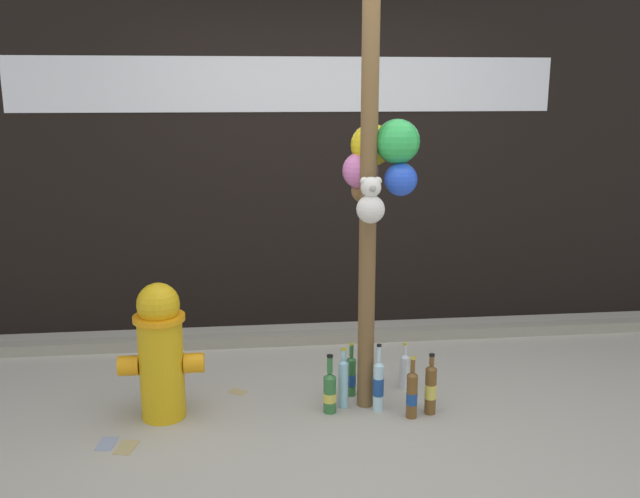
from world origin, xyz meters
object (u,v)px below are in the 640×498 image
Objects in this scene: bottle_2 at (404,370)px; bottle_5 at (351,375)px; fire_hydrant at (161,351)px; bottle_0 at (330,391)px; memorial_post at (376,131)px; bottle_4 at (378,385)px; bottle_1 at (431,389)px; bottle_3 at (343,382)px; bottle_6 at (412,394)px.

bottle_2 is 0.88× the size of bottle_5.
fire_hydrant is 2.35× the size of bottle_5.
bottle_5 is at bearing 53.04° from bottle_0.
memorial_post is 8.19× the size of bottle_0.
bottle_0 is at bearing -158.68° from memorial_post.
bottle_4 is at bearing -79.00° from memorial_post.
memorial_post is at bearing 101.00° from bottle_4.
memorial_post is at bearing 21.32° from bottle_0.
bottle_4 is (-0.22, -0.29, 0.04)m from bottle_2.
bottle_5 is (-0.35, -0.07, 0.01)m from bottle_2.
bottle_1 reaches higher than bottle_2.
bottle_3 is at bearing -152.38° from bottle_2.
bottle_1 is at bearing -78.84° from bottle_2.
bottle_5 is (0.16, 0.21, 0.00)m from bottle_0.
bottle_2 is at bearing 10.69° from bottle_5.
bottle_5 is (-0.13, 0.22, -0.03)m from bottle_4.
bottle_0 is 0.47m from bottle_6.
bottle_1 is (1.54, -0.13, -0.25)m from fire_hydrant.
fire_hydrant is at bearing 173.13° from bottle_6.
fire_hydrant is (-1.22, -0.05, -1.22)m from memorial_post.
bottle_6 is at bearing -14.15° from bottle_0.
bottle_5 is at bearing 133.87° from memorial_post.
bottle_6 is at bearing -31.91° from bottle_4.
bottle_4 is at bearing -60.10° from bottle_5.
bottle_5 is (0.07, 0.15, -0.03)m from bottle_3.
bottle_1 is 0.51m from bottle_3.
bottle_4 is 0.21m from bottle_6.
bottle_5 reaches higher than bottle_2.
bottle_1 is at bearing -4.96° from fire_hydrant.
bottle_2 is at bearing 101.16° from bottle_1.
memorial_post is 9.65× the size of bottle_2.
bottle_4 is 0.25m from bottle_5.
bottle_3 is (-0.18, -0.05, -1.46)m from memorial_post.
bottle_3 is 0.90× the size of bottle_4.
bottle_4 reaches higher than bottle_0.
bottle_1 is 0.99× the size of bottle_6.
bottle_2 is (-0.07, 0.36, -0.03)m from bottle_1.
bottle_6 is (0.30, -0.33, 0.01)m from bottle_5.
bottle_0 reaches higher than bottle_5.
bottle_5 is at bearing 119.90° from bottle_4.
bottle_3 is (1.05, 0.00, -0.24)m from fire_hydrant.
bottle_6 reaches higher than bottle_1.
bottle_5 is at bearing 65.11° from bottle_3.
bottle_0 is (-0.26, -0.10, -1.49)m from memorial_post.
bottle_0 is 0.11m from bottle_3.
bottle_5 is 0.45m from bottle_6.
memorial_post reaches higher than bottle_1.
bottle_4 is (0.02, -0.11, -1.46)m from memorial_post.
bottle_4 is at bearing -1.49° from bottle_0.
fire_hydrant is 2.18× the size of bottle_1.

